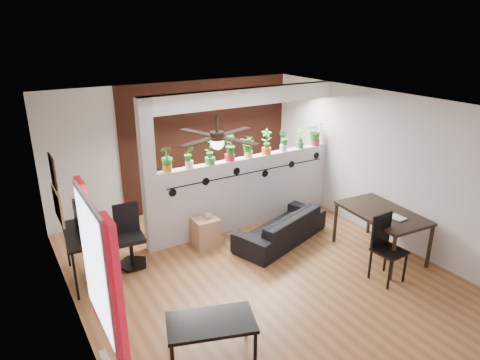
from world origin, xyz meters
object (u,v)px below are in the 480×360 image
at_px(ceiling_fan, 217,139).
at_px(folding_chair, 385,242).
at_px(potted_plant_1, 189,156).
at_px(cup, 208,215).
at_px(sofa, 281,227).
at_px(potted_plant_2, 210,150).
at_px(potted_plant_5, 267,141).
at_px(potted_plant_8, 316,133).
at_px(potted_plant_7, 300,137).
at_px(dining_table, 382,216).
at_px(computer_desk, 85,236).
at_px(office_chair, 130,240).
at_px(coffee_table, 211,325).
at_px(cube_shelf, 206,232).
at_px(potted_plant_6, 284,140).
at_px(potted_plant_4, 249,145).
at_px(potted_plant_3, 230,147).
at_px(potted_plant_0, 167,158).

xyz_separation_m(ceiling_fan, folding_chair, (2.35, -0.82, -1.71)).
height_order(potted_plant_1, cup, potted_plant_1).
bearing_deg(sofa, potted_plant_1, -51.38).
height_order(potted_plant_2, potted_plant_5, potted_plant_2).
distance_m(ceiling_fan, potted_plant_5, 2.78).
relative_size(potted_plant_8, cup, 3.69).
distance_m(potted_plant_7, dining_table, 2.27).
bearing_deg(potted_plant_5, computer_desk, -174.36).
distance_m(potted_plant_8, sofa, 2.15).
relative_size(office_chair, coffee_table, 0.87).
relative_size(sofa, cube_shelf, 3.51).
relative_size(ceiling_fan, cup, 9.40).
bearing_deg(cube_shelf, folding_chair, -50.96).
relative_size(potted_plant_6, computer_desk, 0.36).
bearing_deg(folding_chair, sofa, 109.17).
bearing_deg(potted_plant_1, coffee_table, -110.74).
xyz_separation_m(potted_plant_4, potted_plant_5, (0.40, 0.00, 0.03)).
xyz_separation_m(potted_plant_3, office_chair, (-1.99, -0.28, -1.17)).
bearing_deg(dining_table, ceiling_fan, 174.08).
relative_size(potted_plant_1, coffee_table, 0.35).
xyz_separation_m(potted_plant_3, sofa, (0.53, -0.87, -1.34)).
bearing_deg(cube_shelf, computer_desk, -179.74).
bearing_deg(cup, potted_plant_1, 113.99).
distance_m(potted_plant_5, potted_plant_6, 0.40).
bearing_deg(computer_desk, potted_plant_3, 7.30).
bearing_deg(cup, ceiling_fan, -111.20).
relative_size(sofa, coffee_table, 1.58).
bearing_deg(potted_plant_0, office_chair, -160.88).
relative_size(sofa, dining_table, 1.20).
bearing_deg(potted_plant_2, coffee_table, -117.64).
distance_m(ceiling_fan, potted_plant_4, 2.52).
xyz_separation_m(potted_plant_3, potted_plant_7, (1.58, 0.00, -0.03)).
xyz_separation_m(potted_plant_8, sofa, (-1.44, -0.87, -1.34)).
relative_size(potted_plant_7, computer_desk, 0.37).
distance_m(potted_plant_2, potted_plant_6, 1.58).
bearing_deg(potted_plant_7, cup, -171.29).
distance_m(potted_plant_0, potted_plant_7, 2.77).
xyz_separation_m(sofa, coffee_table, (-2.36, -1.85, 0.16)).
xyz_separation_m(potted_plant_8, coffee_table, (-3.80, -2.72, -1.18)).
relative_size(potted_plant_7, dining_table, 0.28).
xyz_separation_m(potted_plant_2, cube_shelf, (-0.29, -0.34, -1.35)).
height_order(potted_plant_5, sofa, potted_plant_5).
distance_m(potted_plant_4, potted_plant_6, 0.79).
bearing_deg(coffee_table, potted_plant_0, 76.85).
distance_m(office_chair, coffee_table, 2.45).
bearing_deg(cube_shelf, office_chair, 177.65).
distance_m(potted_plant_2, potted_plant_7, 1.98).
distance_m(dining_table, coffee_table, 3.54).
height_order(ceiling_fan, office_chair, ceiling_fan).
bearing_deg(potted_plant_2, potted_plant_6, 0.00).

